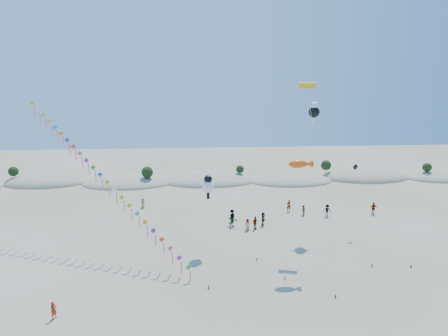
# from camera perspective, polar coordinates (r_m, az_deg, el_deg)

# --- Properties ---
(ground) EXTENTS (160.00, 160.00, 0.00)m
(ground) POSITION_cam_1_polar(r_m,az_deg,el_deg) (33.52, 0.55, -23.82)
(ground) COLOR #85775C
(ground) RESTS_ON ground
(dune_ridge) EXTENTS (145.30, 11.49, 5.57)m
(dune_ridge) POSITION_cam_1_polar(r_m,az_deg,el_deg) (74.45, -1.34, -1.89)
(dune_ridge) COLOR gray
(dune_ridge) RESTS_ON ground
(kite_train) EXTENTS (23.36, 19.04, 17.91)m
(kite_train) POSITION_cam_1_polar(r_m,az_deg,el_deg) (46.08, -18.23, -1.20)
(kite_train) COLOR #3F2D1E
(kite_train) RESTS_ON ground
(fish_kite) EXTENTS (3.55, 4.61, 11.74)m
(fish_kite) POSITION_cam_1_polar(r_m,az_deg,el_deg) (40.87, 11.62, 0.57)
(fish_kite) COLOR #3F2D1E
(fish_kite) RESTS_ON ground
(cartoon_kite_low) EXTENTS (6.16, 4.73, 9.11)m
(cartoon_kite_low) POSITION_cam_1_polar(r_m,az_deg,el_deg) (44.24, -2.44, -2.60)
(cartoon_kite_low) COLOR #3F2D1E
(cartoon_kite_low) RESTS_ON ground
(cartoon_kite_high) EXTENTS (4.61, 13.46, 17.11)m
(cartoon_kite_high) POSITION_cam_1_polar(r_m,az_deg,el_deg) (51.35, 13.58, 8.42)
(cartoon_kite_high) COLOR #3F2D1E
(cartoon_kite_high) RESTS_ON ground
(parafoil_kite) EXTENTS (2.04, 15.71, 19.65)m
(parafoil_kite) POSITION_cam_1_polar(r_m,az_deg,el_deg) (47.37, 12.64, 11.49)
(parafoil_kite) COLOR #3F2D1E
(parafoil_kite) RESTS_ON ground
(dark_kite) EXTENTS (2.89, 11.24, 9.15)m
(dark_kite) POSITION_cam_1_polar(r_m,az_deg,el_deg) (50.43, 21.42, -3.73)
(dark_kite) COLOR #3F2D1E
(dark_kite) RESTS_ON ground
(flyer_foreground) EXTENTS (0.63, 0.70, 1.60)m
(flyer_foreground) POSITION_cam_1_polar(r_m,az_deg,el_deg) (37.59, -24.53, -19.10)
(flyer_foreground) COLOR red
(flyer_foreground) RESTS_ON ground
(beachgoers) EXTENTS (36.21, 10.46, 1.88)m
(beachgoers) POSITION_cam_1_polar(r_m,az_deg,el_deg) (54.80, 6.81, -7.10)
(beachgoers) COLOR slate
(beachgoers) RESTS_ON ground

